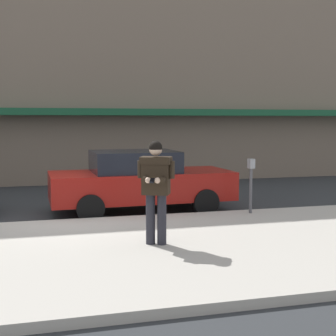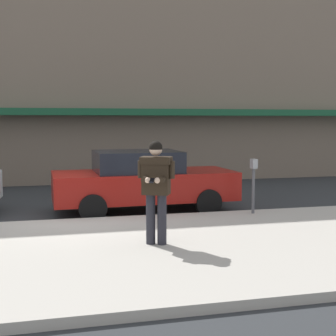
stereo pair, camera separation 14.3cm
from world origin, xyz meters
TOP-DOWN VIEW (x-y plane):
  - ground_plane at (0.00, 0.00)m, footprint 80.00×80.00m
  - sidewalk at (1.00, -2.85)m, footprint 32.00×5.30m
  - curb_paint_line at (1.00, 0.05)m, footprint 28.00×0.12m
  - storefront_facade at (1.00, 8.49)m, footprint 28.00×4.70m
  - parked_sedan_mid at (1.67, 0.90)m, footprint 4.56×2.05m
  - man_texting_on_phone at (1.23, -2.75)m, footprint 0.61×0.65m
  - parking_meter at (4.00, -0.60)m, footprint 0.12×0.18m

SIDE VIEW (x-z plane):
  - ground_plane at x=0.00m, z-range 0.00..0.00m
  - curb_paint_line at x=1.00m, z-range 0.00..0.01m
  - sidewalk at x=1.00m, z-range 0.00..0.14m
  - parked_sedan_mid at x=1.67m, z-range 0.02..1.56m
  - parking_meter at x=4.00m, z-range 0.33..1.60m
  - man_texting_on_phone at x=1.23m, z-range 0.35..2.15m
  - storefront_facade at x=1.00m, z-range -0.01..10.49m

